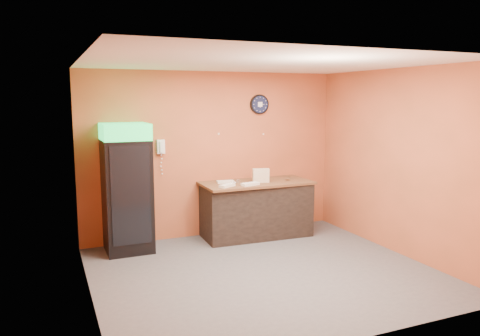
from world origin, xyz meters
TOP-DOWN VIEW (x-y plane):
  - floor at (0.00, 0.00)m, footprint 4.50×4.50m
  - back_wall at (0.00, 2.00)m, footprint 4.50×0.02m
  - left_wall at (-2.25, 0.00)m, footprint 0.02×4.00m
  - right_wall at (2.25, 0.00)m, footprint 0.02×4.00m
  - ceiling at (0.00, 0.00)m, footprint 4.50×4.00m
  - beverage_cooler at (-1.54, 1.61)m, footprint 0.69×0.71m
  - prep_counter at (0.62, 1.60)m, footprint 1.85×0.88m
  - wall_clock at (0.86, 1.97)m, footprint 0.34×0.06m
  - wall_phone at (-0.92, 1.95)m, footprint 0.12×0.11m
  - butcher_paper at (0.62, 1.60)m, footprint 1.88×0.90m
  - sub_roll_stack at (0.67, 1.50)m, footprint 0.29×0.15m
  - wrapped_sandwich_left at (0.00, 1.35)m, footprint 0.31×0.24m
  - wrapped_sandwich_mid at (0.39, 1.32)m, footprint 0.33×0.19m
  - wrapped_sandwich_right at (0.10, 1.68)m, footprint 0.29×0.14m
  - kitchen_tool at (0.31, 1.62)m, footprint 0.06×0.06m

SIDE VIEW (x-z plane):
  - floor at x=0.00m, z-range 0.00..0.00m
  - prep_counter at x=0.62m, z-range 0.00..0.91m
  - butcher_paper at x=0.62m, z-range 0.91..0.95m
  - beverage_cooler at x=-1.54m, z-range -0.02..1.96m
  - wrapped_sandwich_right at x=0.10m, z-range 0.95..0.99m
  - wrapped_sandwich_left at x=0.00m, z-range 0.95..0.99m
  - wrapped_sandwich_mid at x=0.39m, z-range 0.95..0.99m
  - kitchen_tool at x=0.31m, z-range 0.95..1.00m
  - sub_roll_stack at x=0.67m, z-range 0.95..1.18m
  - back_wall at x=0.00m, z-range 0.00..2.80m
  - left_wall at x=-2.25m, z-range 0.00..2.80m
  - right_wall at x=2.25m, z-range 0.00..2.80m
  - wall_phone at x=-0.92m, z-range 1.46..1.69m
  - wall_clock at x=0.86m, z-range 2.07..2.42m
  - ceiling at x=0.00m, z-range 2.79..2.81m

